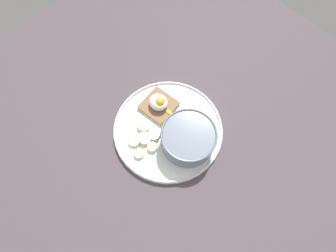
{
  "coord_description": "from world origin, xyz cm",
  "views": [
    {
      "loc": [
        18.94,
        -18.0,
        67.96
      ],
      "look_at": [
        0.0,
        0.0,
        5.0
      ],
      "focal_mm": 28.0,
      "sensor_mm": 36.0,
      "label": 1
    }
  ],
  "objects_px": {
    "oatmeal_bowl": "(188,138)",
    "banana_slice_back": "(134,140)",
    "banana_slice_left": "(143,126)",
    "banana_slice_outer": "(154,135)",
    "banana_slice_front": "(144,139)",
    "toast_slice": "(159,105)",
    "banana_slice_inner": "(139,154)",
    "poached_egg": "(159,102)",
    "banana_slice_right": "(152,147)"
  },
  "relations": [
    {
      "from": "oatmeal_bowl",
      "to": "banana_slice_back",
      "type": "bearing_deg",
      "value": -135.53
    },
    {
      "from": "banana_slice_left",
      "to": "banana_slice_outer",
      "type": "distance_m",
      "value": 0.04
    },
    {
      "from": "banana_slice_back",
      "to": "banana_slice_front",
      "type": "bearing_deg",
      "value": 54.22
    },
    {
      "from": "banana_slice_front",
      "to": "banana_slice_outer",
      "type": "relative_size",
      "value": 1.06
    },
    {
      "from": "banana_slice_outer",
      "to": "toast_slice",
      "type": "bearing_deg",
      "value": 129.94
    },
    {
      "from": "toast_slice",
      "to": "banana_slice_inner",
      "type": "xyz_separation_m",
      "value": [
        0.07,
        -0.13,
        -0.0
      ]
    },
    {
      "from": "poached_egg",
      "to": "banana_slice_back",
      "type": "xyz_separation_m",
      "value": [
        0.03,
        -0.11,
        -0.02
      ]
    },
    {
      "from": "toast_slice",
      "to": "banana_slice_inner",
      "type": "height_order",
      "value": "same"
    },
    {
      "from": "toast_slice",
      "to": "banana_slice_front",
      "type": "bearing_deg",
      "value": -63.8
    },
    {
      "from": "banana_slice_inner",
      "to": "oatmeal_bowl",
      "type": "bearing_deg",
      "value": 60.74
    },
    {
      "from": "toast_slice",
      "to": "banana_slice_left",
      "type": "height_order",
      "value": "banana_slice_left"
    },
    {
      "from": "poached_egg",
      "to": "banana_slice_left",
      "type": "bearing_deg",
      "value": -77.57
    },
    {
      "from": "banana_slice_front",
      "to": "poached_egg",
      "type": "bearing_deg",
      "value": 115.44
    },
    {
      "from": "toast_slice",
      "to": "banana_slice_outer",
      "type": "height_order",
      "value": "banana_slice_outer"
    },
    {
      "from": "poached_egg",
      "to": "banana_slice_left",
      "type": "height_order",
      "value": "poached_egg"
    },
    {
      "from": "banana_slice_left",
      "to": "banana_slice_inner",
      "type": "xyz_separation_m",
      "value": [
        0.05,
        -0.06,
        -0.0
      ]
    },
    {
      "from": "toast_slice",
      "to": "banana_slice_right",
      "type": "bearing_deg",
      "value": -50.56
    },
    {
      "from": "toast_slice",
      "to": "banana_slice_back",
      "type": "xyz_separation_m",
      "value": [
        0.03,
        -0.11,
        -0.0
      ]
    },
    {
      "from": "toast_slice",
      "to": "banana_slice_front",
      "type": "height_order",
      "value": "banana_slice_front"
    },
    {
      "from": "oatmeal_bowl",
      "to": "banana_slice_front",
      "type": "distance_m",
      "value": 0.12
    },
    {
      "from": "banana_slice_left",
      "to": "banana_slice_back",
      "type": "bearing_deg",
      "value": -73.08
    },
    {
      "from": "banana_slice_left",
      "to": "banana_slice_right",
      "type": "height_order",
      "value": "same"
    },
    {
      "from": "oatmeal_bowl",
      "to": "banana_slice_right",
      "type": "relative_size",
      "value": 3.94
    },
    {
      "from": "banana_slice_left",
      "to": "poached_egg",
      "type": "bearing_deg",
      "value": 102.43
    },
    {
      "from": "oatmeal_bowl",
      "to": "banana_slice_inner",
      "type": "distance_m",
      "value": 0.13
    },
    {
      "from": "banana_slice_back",
      "to": "banana_slice_right",
      "type": "distance_m",
      "value": 0.05
    },
    {
      "from": "oatmeal_bowl",
      "to": "banana_slice_right",
      "type": "distance_m",
      "value": 0.1
    },
    {
      "from": "poached_egg",
      "to": "banana_slice_inner",
      "type": "distance_m",
      "value": 0.15
    },
    {
      "from": "banana_slice_outer",
      "to": "poached_egg",
      "type": "bearing_deg",
      "value": 129.14
    },
    {
      "from": "oatmeal_bowl",
      "to": "banana_slice_front",
      "type": "bearing_deg",
      "value": -137.8
    },
    {
      "from": "banana_slice_front",
      "to": "banana_slice_inner",
      "type": "distance_m",
      "value": 0.04
    },
    {
      "from": "banana_slice_front",
      "to": "oatmeal_bowl",
      "type": "bearing_deg",
      "value": 42.2
    },
    {
      "from": "poached_egg",
      "to": "banana_slice_right",
      "type": "height_order",
      "value": "poached_egg"
    },
    {
      "from": "banana_slice_left",
      "to": "banana_slice_back",
      "type": "relative_size",
      "value": 0.97
    },
    {
      "from": "banana_slice_inner",
      "to": "banana_slice_left",
      "type": "bearing_deg",
      "value": 130.07
    },
    {
      "from": "oatmeal_bowl",
      "to": "banana_slice_back",
      "type": "relative_size",
      "value": 2.79
    },
    {
      "from": "oatmeal_bowl",
      "to": "banana_slice_outer",
      "type": "bearing_deg",
      "value": -145.9
    },
    {
      "from": "oatmeal_bowl",
      "to": "poached_egg",
      "type": "height_order",
      "value": "oatmeal_bowl"
    },
    {
      "from": "oatmeal_bowl",
      "to": "banana_slice_inner",
      "type": "xyz_separation_m",
      "value": [
        -0.06,
        -0.11,
        -0.03
      ]
    },
    {
      "from": "banana_slice_back",
      "to": "toast_slice",
      "type": "bearing_deg",
      "value": 104.85
    },
    {
      "from": "banana_slice_back",
      "to": "banana_slice_outer",
      "type": "relative_size",
      "value": 1.2
    },
    {
      "from": "banana_slice_front",
      "to": "banana_slice_right",
      "type": "xyz_separation_m",
      "value": [
        0.03,
        -0.0,
        -0.0
      ]
    },
    {
      "from": "poached_egg",
      "to": "banana_slice_back",
      "type": "relative_size",
      "value": 1.47
    },
    {
      "from": "poached_egg",
      "to": "banana_slice_right",
      "type": "bearing_deg",
      "value": -51.15
    },
    {
      "from": "toast_slice",
      "to": "banana_slice_right",
      "type": "distance_m",
      "value": 0.12
    },
    {
      "from": "toast_slice",
      "to": "banana_slice_left",
      "type": "bearing_deg",
      "value": -76.44
    },
    {
      "from": "banana_slice_back",
      "to": "poached_egg",
      "type": "bearing_deg",
      "value": 104.16
    },
    {
      "from": "banana_slice_right",
      "to": "banana_slice_outer",
      "type": "distance_m",
      "value": 0.03
    },
    {
      "from": "banana_slice_left",
      "to": "banana_slice_right",
      "type": "bearing_deg",
      "value": -20.42
    },
    {
      "from": "toast_slice",
      "to": "banana_slice_back",
      "type": "height_order",
      "value": "banana_slice_back"
    }
  ]
}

